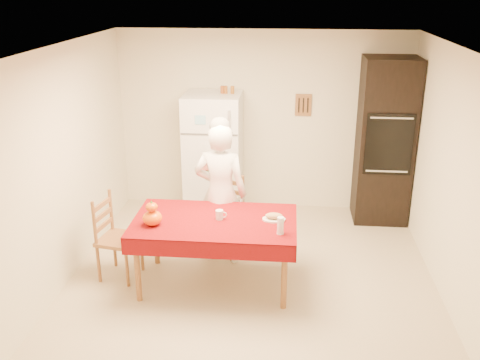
# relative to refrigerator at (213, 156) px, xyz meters

# --- Properties ---
(floor) EXTENTS (4.50, 4.50, 0.00)m
(floor) POSITION_rel_refrigerator_xyz_m (0.65, -1.88, -0.85)
(floor) COLOR #C8AF90
(floor) RESTS_ON ground
(room_shell) EXTENTS (4.02, 4.52, 2.51)m
(room_shell) POSITION_rel_refrigerator_xyz_m (0.65, -1.88, 0.77)
(room_shell) COLOR beige
(room_shell) RESTS_ON ground
(refrigerator) EXTENTS (0.75, 0.74, 1.70)m
(refrigerator) POSITION_rel_refrigerator_xyz_m (0.00, 0.00, 0.00)
(refrigerator) COLOR white
(refrigerator) RESTS_ON floor
(oven_cabinet) EXTENTS (0.70, 0.62, 2.20)m
(oven_cabinet) POSITION_rel_refrigerator_xyz_m (2.28, 0.05, 0.25)
(oven_cabinet) COLOR black
(oven_cabinet) RESTS_ON floor
(dining_table) EXTENTS (1.70, 1.00, 0.76)m
(dining_table) POSITION_rel_refrigerator_xyz_m (0.27, -1.87, -0.16)
(dining_table) COLOR brown
(dining_table) RESTS_ON floor
(chair_far) EXTENTS (0.52, 0.51, 0.95)m
(chair_far) POSITION_rel_refrigerator_xyz_m (0.29, -1.06, -0.34)
(chair_far) COLOR brown
(chair_far) RESTS_ON floor
(chair_left) EXTENTS (0.47, 0.49, 0.95)m
(chair_left) POSITION_rel_refrigerator_xyz_m (-0.86, -1.79, -0.34)
(chair_left) COLOR brown
(chair_left) RESTS_ON floor
(seated_woman) EXTENTS (0.64, 0.46, 1.66)m
(seated_woman) POSITION_rel_refrigerator_xyz_m (0.27, -1.30, -0.02)
(seated_woman) COLOR white
(seated_woman) RESTS_ON floor
(coffee_mug) EXTENTS (0.08, 0.08, 0.10)m
(coffee_mug) POSITION_rel_refrigerator_xyz_m (0.32, -1.84, -0.04)
(coffee_mug) COLOR silver
(coffee_mug) RESTS_ON dining_table
(pumpkin_lower) EXTENTS (0.20, 0.20, 0.15)m
(pumpkin_lower) POSITION_rel_refrigerator_xyz_m (-0.34, -2.04, -0.01)
(pumpkin_lower) COLOR #CE3D04
(pumpkin_lower) RESTS_ON dining_table
(pumpkin_upper) EXTENTS (0.12, 0.12, 0.09)m
(pumpkin_upper) POSITION_rel_refrigerator_xyz_m (-0.34, -2.04, 0.11)
(pumpkin_upper) COLOR #E64705
(pumpkin_upper) RESTS_ON pumpkin_lower
(wine_glass) EXTENTS (0.07, 0.07, 0.18)m
(wine_glass) POSITION_rel_refrigerator_xyz_m (0.96, -2.13, -0.00)
(wine_glass) COLOR white
(wine_glass) RESTS_ON dining_table
(bread_plate) EXTENTS (0.24, 0.24, 0.02)m
(bread_plate) POSITION_rel_refrigerator_xyz_m (0.89, -1.82, -0.08)
(bread_plate) COLOR silver
(bread_plate) RESTS_ON dining_table
(bread_loaf) EXTENTS (0.18, 0.10, 0.06)m
(bread_loaf) POSITION_rel_refrigerator_xyz_m (0.89, -1.82, -0.04)
(bread_loaf) COLOR #A28450
(bread_loaf) RESTS_ON bread_plate
(spice_jar_left) EXTENTS (0.05, 0.05, 0.10)m
(spice_jar_left) POSITION_rel_refrigerator_xyz_m (0.13, 0.05, 0.90)
(spice_jar_left) COLOR brown
(spice_jar_left) RESTS_ON refrigerator
(spice_jar_mid) EXTENTS (0.05, 0.05, 0.10)m
(spice_jar_mid) POSITION_rel_refrigerator_xyz_m (0.17, 0.05, 0.90)
(spice_jar_mid) COLOR brown
(spice_jar_mid) RESTS_ON refrigerator
(spice_jar_right) EXTENTS (0.05, 0.05, 0.10)m
(spice_jar_right) POSITION_rel_refrigerator_xyz_m (0.26, 0.05, 0.90)
(spice_jar_right) COLOR brown
(spice_jar_right) RESTS_ON refrigerator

